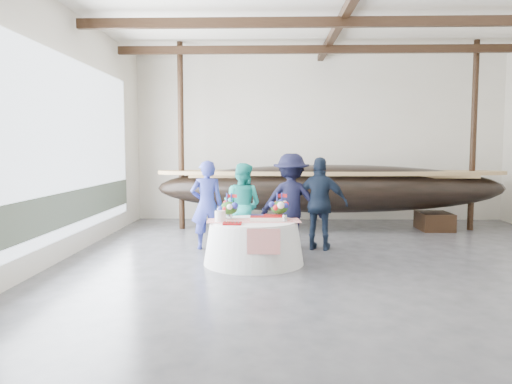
{
  "coord_description": "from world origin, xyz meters",
  "views": [
    {
      "loc": [
        -1.34,
        -7.81,
        1.97
      ],
      "look_at": [
        -1.62,
        2.0,
        1.11
      ],
      "focal_mm": 35.0,
      "sensor_mm": 36.0,
      "label": 1
    }
  ],
  "objects": [
    {
      "name": "tabletop_items",
      "position": [
        -1.64,
        0.74,
        0.88
      ],
      "size": [
        1.61,
        0.95,
        0.4
      ],
      "color": "red",
      "rests_on": "banquet_table"
    },
    {
      "name": "wall_back",
      "position": [
        0.0,
        6.0,
        2.25
      ],
      "size": [
        10.0,
        0.02,
        4.5
      ],
      "primitive_type": "cube",
      "color": "silver",
      "rests_on": "ground"
    },
    {
      "name": "guest_man_left",
      "position": [
        -0.93,
        1.94,
        0.93
      ],
      "size": [
        1.24,
        0.75,
        1.87
      ],
      "primitive_type": "imported",
      "rotation": [
        0.0,
        0.0,
        3.09
      ],
      "color": "black",
      "rests_on": "ground"
    },
    {
      "name": "wall_left",
      "position": [
        -5.0,
        0.0,
        2.25
      ],
      "size": [
        0.02,
        12.0,
        4.5
      ],
      "primitive_type": "cube",
      "color": "silver",
      "rests_on": "ground"
    },
    {
      "name": "guest_woman_teal",
      "position": [
        -1.89,
        2.03,
        0.84
      ],
      "size": [
        1.0,
        0.9,
        1.68
      ],
      "primitive_type": "imported",
      "rotation": [
        0.0,
        0.0,
        2.75
      ],
      "color": "#21ABA0",
      "rests_on": "ground"
    },
    {
      "name": "banquet_table",
      "position": [
        -1.62,
        0.6,
        0.37
      ],
      "size": [
        1.71,
        1.71,
        0.74
      ],
      "color": "silver",
      "rests_on": "ground"
    },
    {
      "name": "open_bay",
      "position": [
        -4.95,
        1.0,
        1.83
      ],
      "size": [
        0.03,
        7.0,
        3.2
      ],
      "color": "silver",
      "rests_on": "ground"
    },
    {
      "name": "longboat_display",
      "position": [
        0.12,
        4.27,
        1.01
      ],
      "size": [
        8.4,
        1.68,
        1.57
      ],
      "color": "black",
      "rests_on": "ground"
    },
    {
      "name": "pavilion_structure",
      "position": [
        0.0,
        0.75,
        4.0
      ],
      "size": [
        9.8,
        11.76,
        4.5
      ],
      "color": "black",
      "rests_on": "ground"
    },
    {
      "name": "guest_man_right",
      "position": [
        -0.37,
        1.8,
        0.9
      ],
      "size": [
        1.13,
        0.68,
        1.8
      ],
      "primitive_type": "imported",
      "rotation": [
        0.0,
        0.0,
        2.9
      ],
      "color": "#131E30",
      "rests_on": "ground"
    },
    {
      "name": "guest_woman_blue",
      "position": [
        -2.57,
        1.83,
        0.87
      ],
      "size": [
        0.7,
        0.53,
        1.73
      ],
      "primitive_type": "imported",
      "rotation": [
        0.0,
        0.0,
        3.33
      ],
      "color": "navy",
      "rests_on": "ground"
    },
    {
      "name": "floor",
      "position": [
        0.0,
        0.0,
        0.0
      ],
      "size": [
        10.0,
        12.0,
        0.01
      ],
      "primitive_type": "cube",
      "color": "#3D3D42",
      "rests_on": "ground"
    }
  ]
}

